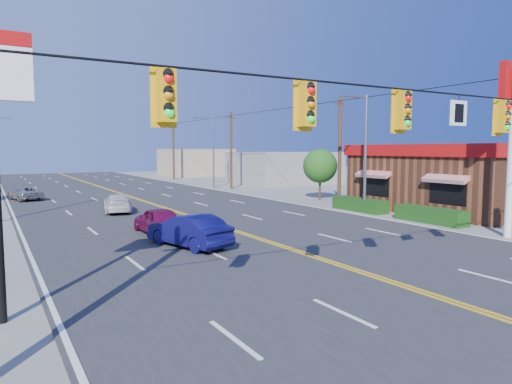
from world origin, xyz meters
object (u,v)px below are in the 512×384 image
signal_span (429,131)px  car_blue (189,232)px  car_magenta (158,221)px  car_silver (25,194)px  car_white (118,204)px  kfc (473,176)px

signal_span → car_blue: size_ratio=5.51×
car_magenta → car_silver: car_magenta is taller
signal_span → car_white: size_ratio=5.62×
car_silver → signal_span: bearing=91.1°
kfc → car_blue: (-23.49, -2.22, -1.65)m
kfc → car_blue: size_ratio=3.69×
car_white → car_silver: bearing=-55.7°
car_silver → car_blue: bearing=88.7°
kfc → car_silver: 36.10m
car_white → car_silver: car_white is taller
signal_span → kfc: signal_span is taller
kfc → car_magenta: size_ratio=4.01×
signal_span → car_magenta: (-3.62, 13.51, -4.19)m
signal_span → car_blue: bearing=109.5°
signal_span → kfc: size_ratio=1.49×
car_blue → car_silver: car_blue is taller
car_blue → car_silver: size_ratio=1.05×
car_magenta → car_blue: bearing=92.2°
car_magenta → car_blue: 3.73m
signal_span → car_white: (-3.40, 22.68, -4.26)m
car_magenta → car_white: 9.17m
signal_span → car_magenta: signal_span is taller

